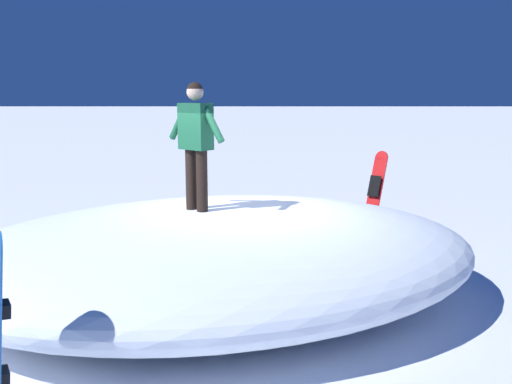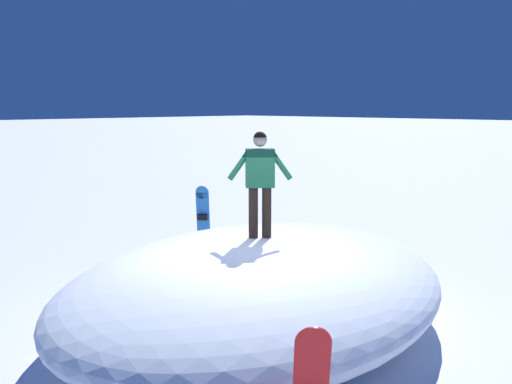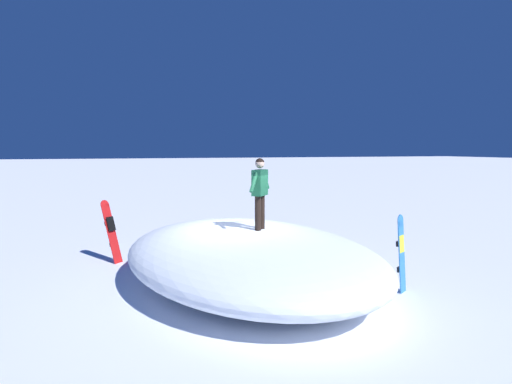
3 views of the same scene
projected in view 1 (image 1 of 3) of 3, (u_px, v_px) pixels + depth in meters
ground at (246, 295)px, 7.83m from camera, size 240.00×240.00×0.00m
snow_mound at (217, 255)px, 7.45m from camera, size 7.06×8.29×1.29m
snowboarder_standing at (196, 136)px, 6.99m from camera, size 0.71×0.78×1.58m
snowboard_primary_upright at (374, 196)px, 10.48m from camera, size 0.54×0.54×1.69m
snowboard_secondary_upright at (0, 332)px, 4.49m from camera, size 0.31×0.27×1.68m
backpack_near at (425, 262)px, 8.60m from camera, size 0.68×0.26×0.43m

